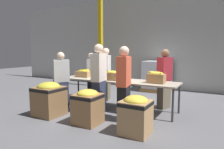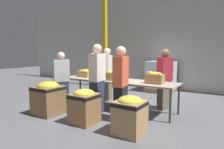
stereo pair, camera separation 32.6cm
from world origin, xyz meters
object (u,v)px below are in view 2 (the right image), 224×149
Objects in this scene: banana_box_1 at (111,75)px; pallet_stack_0 at (161,77)px; sorting_table at (116,81)px; volunteer_1 at (121,84)px; volunteer_4 at (62,80)px; donation_bin_2 at (130,114)px; volunteer_3 at (97,79)px; volunteer_0 at (93,75)px; banana_box_0 at (85,73)px; donation_bin_0 at (48,97)px; support_pillar at (105,42)px; volunteer_2 at (165,80)px; volunteer_5 at (107,74)px; donation_bin_1 at (84,105)px; banana_box_2 at (155,78)px.

banana_box_1 is 3.12m from pallet_stack_0.
volunteer_1 is (0.63, -0.81, 0.09)m from sorting_table.
volunteer_1 reaches higher than volunteer_4.
sorting_table is 2.84× the size of pallet_stack_0.
volunteer_3 is at bearing 150.39° from donation_bin_2.
volunteer_1 is at bearing 30.65° from volunteer_0.
banana_box_0 is 0.53× the size of donation_bin_0.
volunteer_4 is 0.39× the size of support_pillar.
volunteer_0 is 0.87× the size of volunteer_3.
support_pillar is (-0.91, 2.01, 1.24)m from volunteer_0.
support_pillar is (-0.96, 3.51, 1.22)m from volunteer_4.
volunteer_2 is at bearing 14.53° from banana_box_0.
volunteer_4 is at bearing 77.79° from volunteer_1.
volunteer_4 is 2.07× the size of donation_bin_2.
pallet_stack_0 is (1.01, 2.32, -0.25)m from volunteer_5.
donation_bin_1 is at bearing 0.00° from donation_bin_0.
donation_bin_0 is 0.70× the size of pallet_stack_0.
volunteer_4 is at bearing -19.55° from volunteer_0.
support_pillar reaches higher than sorting_table.
donation_bin_0 is at bearing -129.24° from banana_box_1.
volunteer_3 is at bearing 37.42° from donation_bin_0.
banana_box_1 is 1.55m from volunteer_0.
banana_box_0 is 0.11× the size of support_pillar.
donation_bin_1 is 0.64× the size of pallet_stack_0.
volunteer_3 is 2.11× the size of donation_bin_0.
donation_bin_1 is 1.13m from donation_bin_2.
sorting_table is 1.16m from banana_box_0.
volunteer_5 is at bearing 159.83° from banana_box_2.
volunteer_3 reaches higher than donation_bin_1.
volunteer_3 is at bearing -154.76° from banana_box_2.
volunteer_1 reaches higher than volunteer_5.
donation_bin_2 is (2.55, -2.14, -0.36)m from volunteer_0.
support_pillar is (-1.55, 2.10, 1.16)m from volunteer_5.
volunteer_1 is at bearing -45.07° from banana_box_1.
pallet_stack_0 reaches higher than donation_bin_0.
donation_bin_1 is at bearing -60.76° from support_pillar.
banana_box_1 is at bearing -40.88° from volunteer_2.
banana_box_1 is 0.29× the size of volunteer_0.
support_pillar reaches higher than volunteer_4.
pallet_stack_0 is at bearing 72.03° from donation_bin_0.
support_pillar reaches higher than volunteer_0.
sorting_table is 2.06× the size of volunteer_2.
volunteer_4 is at bearing -150.53° from sorting_table.
volunteer_5 is at bearing 137.91° from sorting_table.
pallet_stack_0 is (1.60, 3.74, -0.19)m from volunteer_4.
volunteer_1 is at bearing 132.95° from donation_bin_2.
volunteer_4 is at bearing -163.52° from banana_box_2.
volunteer_5 is at bearing 130.61° from banana_box_1.
banana_box_1 is 0.58× the size of donation_bin_2.
volunteer_1 is (-0.51, -0.79, -0.10)m from banana_box_2.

